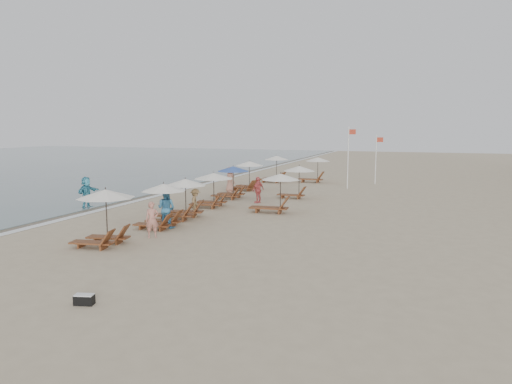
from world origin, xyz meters
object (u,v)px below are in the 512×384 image
(lounger_station_0, at_px, (103,215))
(lounger_station_6, at_px, (274,169))
(lounger_station_2, at_px, (181,199))
(inland_station_0, at_px, (275,191))
(waterline_walker, at_px, (87,192))
(beachgoer_far_b, at_px, (230,179))
(lounger_station_3, at_px, (211,188))
(beachgoer_mid_b, at_px, (195,203))
(beachgoer_mid_a, at_px, (166,208))
(lounger_station_4, at_px, (230,182))
(lounger_station_5, at_px, (247,175))
(duffel_bag, at_px, (84,299))
(beachgoer_near, at_px, (152,220))
(inland_station_1, at_px, (296,178))
(beachgoer_far_a, at_px, (258,190))
(lounger_station_1, at_px, (161,205))
(flag_pole_near, at_px, (349,155))
(inland_station_2, at_px, (314,168))

(lounger_station_0, distance_m, lounger_station_6, 24.22)
(lounger_station_2, relative_size, inland_station_0, 0.93)
(waterline_walker, bearing_deg, inland_station_0, -78.98)
(beachgoer_far_b, xyz_separation_m, waterline_walker, (-5.34, -9.52, -0.00))
(lounger_station_3, relative_size, beachgoer_mid_b, 1.72)
(beachgoer_mid_a, xyz_separation_m, beachgoer_mid_b, (-0.05, 3.11, -0.19))
(beachgoer_mid_b, bearing_deg, lounger_station_4, -13.82)
(lounger_station_5, height_order, duffel_bag, lounger_station_5)
(lounger_station_3, bearing_deg, beachgoer_near, -82.61)
(lounger_station_0, bearing_deg, inland_station_1, 75.73)
(lounger_station_2, xyz_separation_m, beachgoer_far_b, (-1.72, 10.53, -0.09))
(lounger_station_3, height_order, waterline_walker, lounger_station_3)
(beachgoer_mid_b, distance_m, beachgoer_far_a, 5.80)
(lounger_station_5, bearing_deg, beachgoer_near, -83.44)
(lounger_station_1, bearing_deg, beachgoer_mid_a, 19.43)
(lounger_station_1, distance_m, waterline_walker, 8.07)
(flag_pole_near, bearing_deg, lounger_station_3, -118.73)
(lounger_station_1, xyz_separation_m, beachgoer_far_b, (-1.94, 12.98, -0.17))
(beachgoer_far_a, bearing_deg, inland_station_1, 170.75)
(lounger_station_3, relative_size, waterline_walker, 1.38)
(lounger_station_4, distance_m, beachgoer_mid_b, 6.81)
(lounger_station_5, relative_size, beachgoer_far_b, 1.33)
(lounger_station_1, distance_m, beachgoer_near, 2.05)
(lounger_station_0, distance_m, flag_pole_near, 22.84)
(inland_station_1, relative_size, beachgoer_mid_a, 1.36)
(waterline_walker, distance_m, flag_pole_near, 19.87)
(inland_station_1, bearing_deg, lounger_station_0, -104.27)
(beachgoer_far_a, relative_size, waterline_walker, 0.89)
(lounger_station_0, xyz_separation_m, lounger_station_1, (0.35, 3.83, -0.16))
(lounger_station_2, relative_size, beachgoer_mid_a, 1.41)
(lounger_station_2, xyz_separation_m, duffel_bag, (3.56, -11.84, -0.89))
(lounger_station_4, height_order, beachgoer_near, lounger_station_4)
(lounger_station_4, bearing_deg, lounger_station_1, -86.42)
(inland_station_1, distance_m, waterline_walker, 13.57)
(lounger_station_3, height_order, beachgoer_far_b, lounger_station_3)
(lounger_station_1, relative_size, beachgoer_near, 1.52)
(waterline_walker, distance_m, duffel_bag, 16.68)
(inland_station_2, xyz_separation_m, beachgoer_mid_a, (-2.31, -21.27, -0.32))
(lounger_station_0, xyz_separation_m, lounger_station_4, (-0.27, 13.79, -0.15))
(lounger_station_0, xyz_separation_m, beachgoer_far_a, (2.18, 12.60, -0.44))
(inland_station_2, bearing_deg, duffel_bag, -88.58)
(beachgoer_mid_a, relative_size, beachgoer_far_b, 1.00)
(lounger_station_0, bearing_deg, lounger_station_6, 91.23)
(lounger_station_3, xyz_separation_m, beachgoer_mid_a, (0.60, -6.22, -0.21))
(inland_station_2, relative_size, beachgoer_near, 1.77)
(lounger_station_1, bearing_deg, lounger_station_6, 92.44)
(lounger_station_5, bearing_deg, inland_station_2, 61.69)
(lounger_station_3, distance_m, beachgoer_far_a, 3.30)
(lounger_station_2, xyz_separation_m, flag_pole_near, (6.32, 15.59, 1.66))
(beachgoer_far_a, xyz_separation_m, flag_pole_near, (4.26, 9.27, 1.86))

